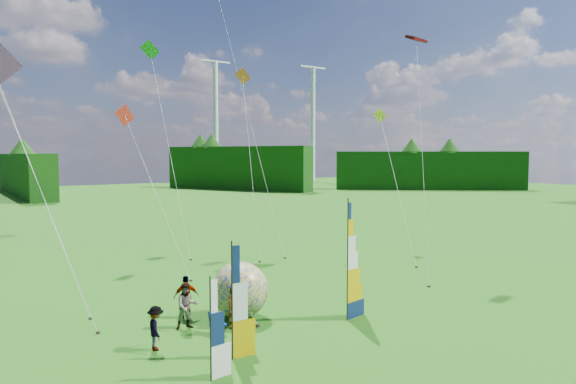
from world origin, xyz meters
TOP-DOWN VIEW (x-y plane):
  - ground at (0.00, 0.00)m, footprint 220.00×220.00m
  - treeline_ring at (0.00, 0.00)m, footprint 210.00×210.00m
  - turbine_left at (70.00, 95.00)m, footprint 8.00×1.20m
  - turbine_right at (45.00, 102.00)m, footprint 8.00×1.20m
  - feather_banner_main at (1.04, 2.51)m, footprint 1.36×0.35m
  - side_banner_left at (-5.00, 1.60)m, footprint 1.10×0.20m
  - side_banner_far at (-6.36, 0.49)m, footprint 0.96×0.20m
  - bol_inflatable at (-2.53, 5.43)m, footprint 2.88×2.88m
  - spectator_a at (-3.39, 4.41)m, footprint 0.68×0.52m
  - spectator_b at (-5.00, 5.45)m, footprint 0.97×0.59m
  - spectator_c at (-6.86, 3.96)m, footprint 0.57×1.09m
  - spectator_d at (-4.44, 6.80)m, footprint 1.15×0.72m
  - camp_chair at (-4.31, 4.05)m, footprint 0.71×0.71m
  - kite_whale at (6.49, 20.30)m, footprint 5.38×14.54m
  - kite_rainbow_delta at (-9.38, 12.02)m, footprint 8.90×11.91m
  - kite_parafoil at (10.23, 6.49)m, footprint 7.04×7.76m
  - small_kite_red at (-2.09, 16.83)m, footprint 6.38×11.41m
  - small_kite_orange at (5.37, 17.90)m, footprint 6.08×9.19m
  - small_kite_yellow at (13.62, 11.70)m, footprint 8.48×11.02m
  - small_kite_pink at (-10.58, 9.20)m, footprint 8.48×8.31m
  - small_kite_green at (1.39, 23.36)m, footprint 7.87×14.14m

SIDE VIEW (x-z plane):
  - ground at x=0.00m, z-range 0.00..0.00m
  - camp_chair at x=-4.31m, z-range 0.00..0.95m
  - spectator_c at x=-6.86m, z-range 0.00..1.61m
  - spectator_a at x=-3.39m, z-range 0.00..1.68m
  - spectator_d at x=-4.44m, z-range 0.00..1.83m
  - spectator_b at x=-5.00m, z-range 0.00..1.88m
  - bol_inflatable at x=-2.53m, z-range 0.00..2.44m
  - side_banner_far at x=-6.36m, z-range 0.00..3.21m
  - side_banner_left at x=-5.00m, z-range 0.00..3.98m
  - feather_banner_main at x=1.04m, z-range 0.00..5.05m
  - treeline_ring at x=0.00m, z-range 0.00..8.00m
  - small_kite_red at x=-2.09m, z-range 0.00..10.94m
  - small_kite_yellow at x=13.62m, z-range 0.00..11.09m
  - kite_rainbow_delta at x=-9.38m, z-range 0.00..14.10m
  - small_kite_orange at x=5.37m, z-range 0.00..14.16m
  - kite_parafoil at x=10.23m, z-range 0.00..15.90m
  - small_kite_green at x=1.39m, z-range 0.00..17.16m
  - small_kite_pink at x=-10.58m, z-range 0.00..17.91m
  - kite_whale at x=6.49m, z-range 0.00..22.58m
  - turbine_left at x=70.00m, z-range 0.00..30.00m
  - turbine_right at x=45.00m, z-range 0.00..30.00m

